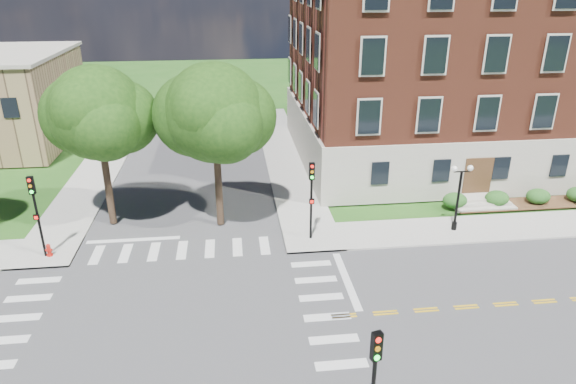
{
  "coord_description": "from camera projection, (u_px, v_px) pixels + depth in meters",
  "views": [
    {
      "loc": [
        3.1,
        -19.41,
        14.75
      ],
      "look_at": [
        6.25,
        7.62,
        3.2
      ],
      "focal_mm": 32.0,
      "sensor_mm": 36.0,
      "label": 1
    }
  ],
  "objects": [
    {
      "name": "road_ns",
      "position": [
        170.0,
        329.0,
        23.17
      ],
      "size": [
        12.0,
        90.0,
        0.01
      ],
      "primitive_type": "cube",
      "color": "#3D3D3F",
      "rests_on": "ground"
    },
    {
      "name": "traffic_signal_nw",
      "position": [
        35.0,
        206.0,
        27.75
      ],
      "size": [
        0.33,
        0.36,
        4.8
      ],
      "color": "black",
      "rests_on": "ground"
    },
    {
      "name": "road_ew",
      "position": [
        170.0,
        329.0,
        23.18
      ],
      "size": [
        90.0,
        12.0,
        0.01
      ],
      "primitive_type": "cube",
      "color": "#3D3D3F",
      "rests_on": "ground"
    },
    {
      "name": "traffic_signal_se",
      "position": [
        374.0,
        378.0,
        15.93
      ],
      "size": [
        0.37,
        0.42,
        4.8
      ],
      "color": "black",
      "rests_on": "ground"
    },
    {
      "name": "tree_c",
      "position": [
        97.0,
        113.0,
        30.06
      ],
      "size": [
        5.6,
        5.6,
        9.97
      ],
      "color": "black",
      "rests_on": "ground"
    },
    {
      "name": "tree_d",
      "position": [
        214.0,
        113.0,
        29.92
      ],
      "size": [
        5.91,
        5.91,
        10.16
      ],
      "color": "black",
      "rests_on": "ground"
    },
    {
      "name": "fire_hydrant",
      "position": [
        49.0,
        250.0,
        28.82
      ],
      "size": [
        0.35,
        0.35,
        0.75
      ],
      "color": "#B1170D",
      "rests_on": "ground"
    },
    {
      "name": "sidewalk_ne",
      "position": [
        396.0,
        185.0,
        38.85
      ],
      "size": [
        34.0,
        34.0,
        0.12
      ],
      "color": "#9E9B93",
      "rests_on": "ground"
    },
    {
      "name": "ground",
      "position": [
        170.0,
        329.0,
        23.18
      ],
      "size": [
        160.0,
        160.0,
        0.0
      ],
      "primitive_type": "plane",
      "color": "#205116",
      "rests_on": "ground"
    },
    {
      "name": "crosswalk_east",
      "position": [
        327.0,
        317.0,
        23.94
      ],
      "size": [
        2.2,
        10.2,
        0.02
      ],
      "primitive_type": null,
      "color": "silver",
      "rests_on": "ground"
    },
    {
      "name": "stop_bar_east",
      "position": [
        347.0,
        280.0,
        26.86
      ],
      "size": [
        0.4,
        5.5,
        0.0
      ],
      "primitive_type": "cube",
      "color": "silver",
      "rests_on": "ground"
    },
    {
      "name": "twin_lamp_west",
      "position": [
        459.0,
        194.0,
        31.02
      ],
      "size": [
        1.36,
        0.36,
        4.23
      ],
      "color": "black",
      "rests_on": "ground"
    },
    {
      "name": "main_building",
      "position": [
        480.0,
        58.0,
        42.58
      ],
      "size": [
        30.6,
        22.4,
        16.5
      ],
      "color": "#B6B2A0",
      "rests_on": "ground"
    },
    {
      "name": "traffic_signal_ne",
      "position": [
        311.0,
        191.0,
        29.71
      ],
      "size": [
        0.32,
        0.35,
        4.8
      ],
      "color": "black",
      "rests_on": "ground"
    }
  ]
}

